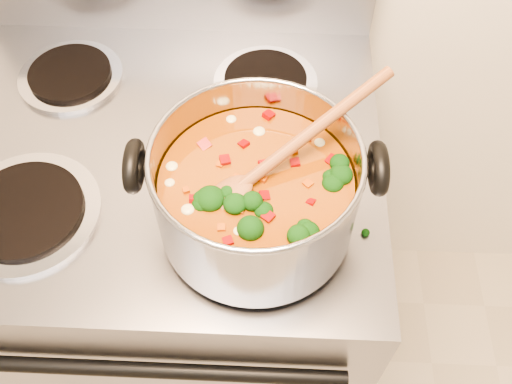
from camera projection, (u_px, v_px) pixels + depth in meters
electric_range at (185, 269)px, 1.32m from camera, size 0.74×0.67×1.08m
stockpot at (256, 193)px, 0.78m from camera, size 0.34×0.28×0.17m
wooden_spoon at (270, 164)px, 0.75m from camera, size 0.26×0.21×0.11m
cooktop_crumbs at (156, 227)px, 0.85m from camera, size 0.03×0.24×0.01m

